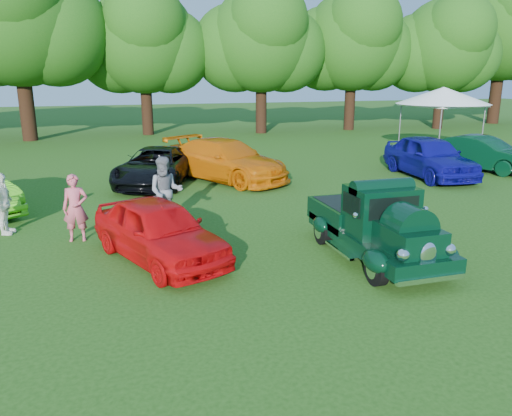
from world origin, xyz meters
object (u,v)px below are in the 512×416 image
object	(u,v)px
back_car_blue	(430,157)
canopy_tent	(443,96)
spectator_pink	(75,208)
spectator_grey	(166,191)
spectator_white	(3,204)
red_convertible	(159,230)
back_car_black	(156,166)
hero_pickup	(375,226)
back_car_orange	(226,160)
back_car_green	(481,153)

from	to	relation	value
back_car_blue	canopy_tent	size ratio (longest dim) A/B	0.94
spectator_pink	spectator_grey	bearing A→B (deg)	20.20
spectator_white	canopy_tent	size ratio (longest dim) A/B	0.31
red_convertible	back_car_blue	size ratio (longest dim) A/B	0.84
back_car_black	spectator_grey	bearing A→B (deg)	-71.10
back_car_blue	spectator_white	bearing A→B (deg)	-163.89
red_convertible	spectator_white	bearing A→B (deg)	117.37
hero_pickup	spectator_white	bearing A→B (deg)	153.06
back_car_orange	back_car_blue	size ratio (longest dim) A/B	1.13
spectator_white	canopy_tent	world-z (taller)	canopy_tent
back_car_green	back_car_orange	bearing A→B (deg)	149.09
back_car_orange	back_car_green	bearing A→B (deg)	-37.60
back_car_blue	canopy_tent	distance (m)	6.25
back_car_orange	spectator_pink	xyz separation A→B (m)	(-5.15, -5.97, 0.05)
red_convertible	spectator_pink	size ratio (longest dim) A/B	2.41
red_convertible	canopy_tent	distance (m)	18.51
spectator_white	back_car_black	bearing A→B (deg)	-26.94
hero_pickup	back_car_orange	xyz separation A→B (m)	(-1.23, 9.05, 0.06)
red_convertible	spectator_pink	bearing A→B (deg)	110.26
back_car_orange	hero_pickup	bearing A→B (deg)	-113.79
back_car_blue	canopy_tent	bearing A→B (deg)	54.25
back_car_orange	spectator_grey	world-z (taller)	spectator_grey
back_car_blue	spectator_white	distance (m)	15.10
back_car_green	spectator_grey	world-z (taller)	spectator_grey
back_car_orange	canopy_tent	bearing A→B (deg)	-17.85
red_convertible	canopy_tent	world-z (taller)	canopy_tent
back_car_green	back_car_blue	bearing A→B (deg)	166.08
back_car_orange	spectator_white	bearing A→B (deg)	-176.28
back_car_green	spectator_white	distance (m)	18.09
back_car_green	spectator_pink	size ratio (longest dim) A/B	2.65
back_car_blue	back_car_green	distance (m)	3.00
hero_pickup	spectator_pink	bearing A→B (deg)	154.21
hero_pickup	back_car_blue	xyz separation A→B (m)	(6.59, 7.34, 0.10)
back_car_black	back_car_blue	bearing A→B (deg)	12.49
back_car_black	back_car_blue	size ratio (longest dim) A/B	1.02
red_convertible	back_car_black	world-z (taller)	red_convertible
back_car_green	canopy_tent	xyz separation A→B (m)	(0.81, 3.96, 2.19)
back_car_blue	spectator_pink	xyz separation A→B (m)	(-12.97, -4.26, 0.01)
back_car_orange	spectator_white	world-z (taller)	spectator_white
hero_pickup	spectator_white	world-z (taller)	hero_pickup
back_car_green	canopy_tent	world-z (taller)	canopy_tent
spectator_pink	canopy_tent	world-z (taller)	canopy_tent
red_convertible	back_car_black	xyz separation A→B (m)	(0.73, 7.87, -0.00)
back_car_black	spectator_grey	distance (m)	5.30
red_convertible	spectator_white	size ratio (longest dim) A/B	2.51
spectator_grey	spectator_white	world-z (taller)	spectator_grey
back_car_orange	back_car_blue	distance (m)	8.01
spectator_pink	spectator_grey	xyz separation A→B (m)	(2.25, 0.67, 0.11)
back_car_green	spectator_pink	world-z (taller)	spectator_pink
spectator_pink	spectator_white	xyz separation A→B (m)	(-1.79, 1.07, -0.03)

